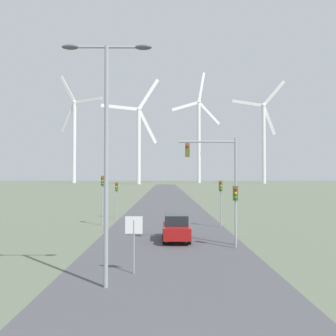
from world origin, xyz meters
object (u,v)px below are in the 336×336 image
Objects in this scene: wind_turbine_far_left at (74,133)px; traffic_light_post_mid_left at (117,192)px; traffic_light_post_near_left at (103,189)px; wind_turbine_left at (139,137)px; wind_turbine_center at (199,134)px; traffic_light_post_near_right at (235,203)px; traffic_light_post_mid_right at (221,193)px; car_approaching at (176,227)px; streetlamp at (106,133)px; traffic_light_mast_overhead at (218,171)px; stop_sign_near at (134,233)px; wind_turbine_right at (264,136)px.

traffic_light_post_mid_left is at bearing -73.04° from wind_turbine_far_left.
wind_turbine_left reaches higher than traffic_light_post_near_left.
traffic_light_post_mid_left is 0.05× the size of wind_turbine_center.
traffic_light_post_mid_right reaches higher than traffic_light_post_near_right.
traffic_light_post_near_left is 1.09× the size of car_approaching.
wind_turbine_far_left reaches higher than streetlamp.
traffic_light_post_near_right is at bearing -44.81° from traffic_light_mast_overhead.
car_approaching is (6.48, -7.11, -2.37)m from traffic_light_post_near_left.
streetlamp is at bearing -116.81° from stop_sign_near.
traffic_light_post_near_right is 4.78m from car_approaching.
traffic_light_post_near_left is at bearing 173.26° from traffic_light_post_mid_right.
traffic_light_mast_overhead is 0.12× the size of wind_turbine_right.
traffic_light_post_mid_right is 0.58× the size of traffic_light_mast_overhead.
streetlamp is 0.14× the size of wind_turbine_far_left.
wind_turbine_center is at bearing 81.31° from traffic_light_post_near_left.
traffic_light_post_near_right is 190.02m from wind_turbine_center.
wind_turbine_far_left is (-51.03, 173.87, 27.66)m from traffic_light_post_near_left.
stop_sign_near is 184.48m from wind_turbine_right.
wind_turbine_left is 0.82× the size of wind_turbine_center.
wind_turbine_far_left reaches higher than traffic_light_post_near_right.
traffic_light_post_near_right reaches higher than stop_sign_near.
car_approaching is at bearing -84.38° from wind_turbine_left.
traffic_light_post_mid_left is 144.06m from wind_turbine_left.
traffic_light_mast_overhead is at bearing 54.03° from streetlamp.
wind_turbine_left is at bearing 95.62° from car_approaching.
stop_sign_near is 0.68× the size of traffic_light_post_near_right.
wind_turbine_center is (27.15, 177.54, 28.09)m from traffic_light_post_near_left.
traffic_light_post_near_right is 0.95× the size of traffic_light_post_mid_right.
wind_turbine_center is at bearing 84.80° from traffic_light_post_near_right.
traffic_light_post_mid_right is 181.79m from wind_turbine_center.
streetlamp reaches higher than car_approaching.
traffic_light_mast_overhead reaches higher than traffic_light_post_near_right.
car_approaching is at bearing 71.70° from streetlamp.
wind_turbine_left reaches higher than traffic_light_post_near_right.
wind_turbine_far_left is at bearing 107.63° from car_approaching.
streetlamp is 10.39m from traffic_light_post_near_right.
traffic_light_post_near_right is at bearing 46.26° from streetlamp.
traffic_light_post_mid_left is 0.94× the size of traffic_light_post_mid_right.
stop_sign_near is at bearing -85.42° from wind_turbine_left.
streetlamp reaches higher than traffic_light_post_near_left.
wind_turbine_right reaches higher than wind_turbine_left.
wind_turbine_center reaches higher than traffic_light_post_near_left.
wind_turbine_right is at bearing 71.34° from stop_sign_near.
streetlamp is at bearing -82.68° from traffic_light_post_mid_left.
wind_turbine_center is 1.19× the size of wind_turbine_right.
wind_turbine_far_left reaches higher than car_approaching.
traffic_light_post_mid_right is at bearing 64.94° from stop_sign_near.
traffic_light_post_mid_left is 0.55× the size of traffic_light_mast_overhead.
streetlamp is at bearing -78.70° from traffic_light_post_near_left.
streetlamp is at bearing -96.99° from wind_turbine_center.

